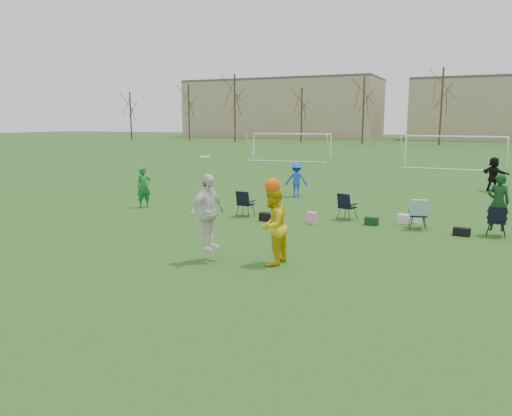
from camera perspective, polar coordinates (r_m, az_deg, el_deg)
The scene contains 10 objects.
ground at distance 11.40m, azimuth -7.96°, elevation -8.27°, with size 260.00×260.00×0.00m, color #234B17.
fielder_green_near at distance 21.13m, azimuth -12.69°, elevation 2.31°, with size 0.61×0.40×1.68m, color #14742C.
fielder_blue at distance 23.67m, azimuth 4.63°, elevation 3.25°, with size 1.05×0.60×1.62m, color blue.
fielder_black at distance 28.12m, azimuth 25.50°, elevation 3.50°, with size 1.63×0.52×1.76m, color black.
center_contest at distance 12.42m, azimuth -1.32°, elevation -1.29°, with size 2.35×1.54×2.68m.
sideline_setup at distance 17.49m, azimuth 15.88°, elevation -0.21°, with size 9.22×2.15×1.95m.
goal_left at distance 45.98m, azimuth 4.07°, elevation 7.85°, with size 7.39×0.76×2.46m.
goal_mid at distance 41.22m, azimuth 21.79°, elevation 6.95°, with size 7.40×0.63×2.46m.
tree_line at distance 79.21m, azimuth 20.47°, elevation 10.40°, with size 110.28×3.28×11.40m.
building_row at distance 105.18m, azimuth 25.09°, elevation 10.31°, with size 126.00×16.00×13.00m.
Camera 1 is at (5.82, -9.15, 3.53)m, focal length 35.00 mm.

